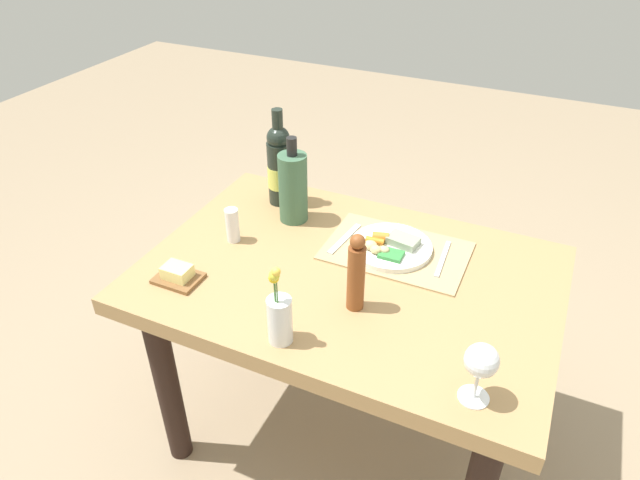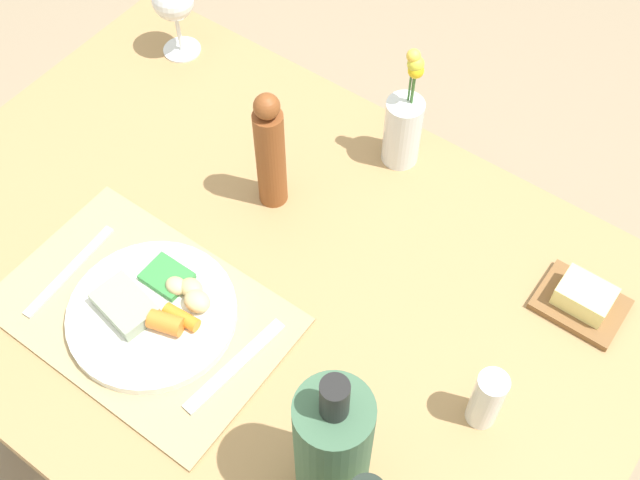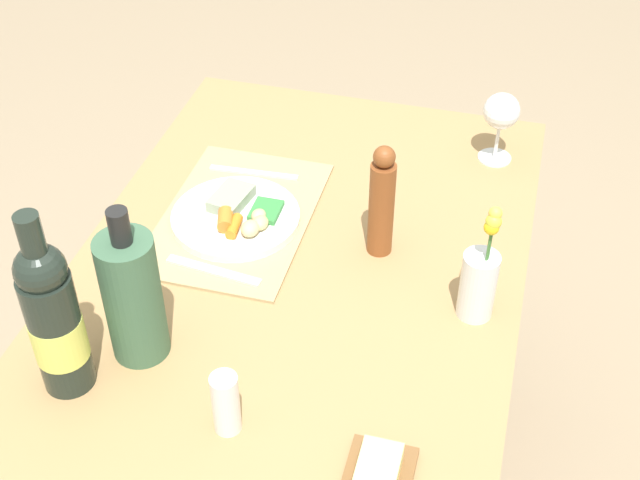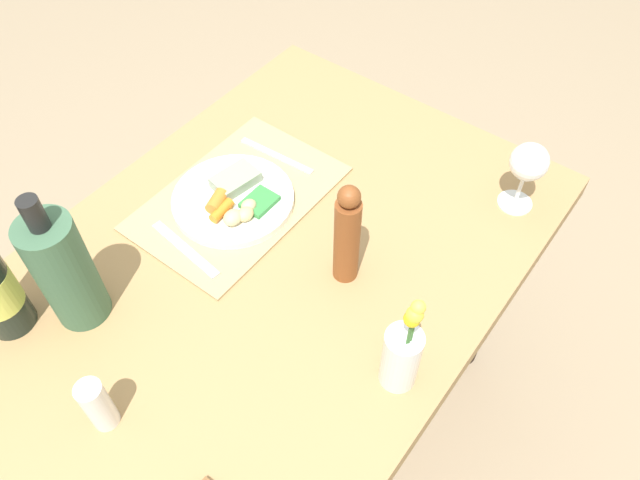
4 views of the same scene
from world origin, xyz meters
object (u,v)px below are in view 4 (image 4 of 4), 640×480
Objects in this scene: dinner_plate at (234,199)px; fork at (277,156)px; cooler_bottle at (64,270)px; flower_vase at (402,355)px; pepper_mill at (347,236)px; wine_glass at (529,164)px; salt_shaker at (99,406)px; knife at (185,249)px; dining_table at (269,296)px.

fork is (-0.16, -0.02, -0.01)m from dinner_plate.
flower_vase is (-0.23, 0.53, -0.05)m from cooler_bottle.
cooler_bottle is at bearing -6.28° from fork.
flower_vase is 1.00× the size of pepper_mill.
wine_glass is 0.89m from salt_shaker.
flower_vase is (0.49, 0.02, -0.04)m from wine_glass.
knife is 1.67× the size of salt_shaker.
salt_shaker reaches higher than dinner_plate.
salt_shaker is at bearing 11.72° from fork.
cooler_bottle is at bearing -120.49° from salt_shaker.
cooler_bottle is (0.36, -0.05, 0.10)m from dinner_plate.
salt_shaker is (0.47, -0.13, -0.06)m from pepper_mill.
flower_vase is at bearing 75.23° from dinner_plate.
cooler_bottle is 0.58m from flower_vase.
dining_table is 0.22m from dinner_plate.
cooler_bottle reaches higher than knife.
flower_vase reaches higher than fork.
salt_shaker is (0.40, 0.00, 0.17)m from dining_table.
dinner_plate is at bearing -90.79° from pepper_mill.
pepper_mill is at bearing 124.33° from knife.
fork reaches higher than dining_table.
dining_table is 5.14× the size of pepper_mill.
knife is 0.48m from flower_vase.
flower_vase is (0.05, 0.34, 0.19)m from dining_table.
cooler_bottle reaches higher than dinner_plate.
wine_glass reaches higher than fork.
wine_glass is at bearing 144.48° from cooler_bottle.
pepper_mill reaches higher than dining_table.
fork is 0.54m from wine_glass.
knife is 0.70m from wine_glass.
dinner_plate is 1.33× the size of fork.
dining_table is at bearing -61.85° from pepper_mill.
fork is at bearing -67.90° from wine_glass.
salt_shaker is (0.12, 0.20, -0.07)m from cooler_bottle.
knife is at bearing -42.10° from wine_glass.
wine_glass is 0.68× the size of pepper_mill.
flower_vase is (0.13, 0.49, 0.06)m from dinner_plate.
fork is 0.65× the size of cooler_bottle.
fork is 1.01× the size of knife.
dinner_plate is at bearing 172.84° from cooler_bottle.
pepper_mill is (0.36, -0.18, -0.00)m from wine_glass.
wine_glass is 0.68× the size of flower_vase.
cooler_bottle is at bearing -7.16° from dinner_plate.
salt_shaker is (0.35, -0.33, -0.02)m from flower_vase.
dinner_plate is 1.08× the size of flower_vase.
salt_shaker is at bearing -20.61° from wine_glass.
salt_shaker is at bearing 31.05° from knife.
dining_table is at bearing -98.56° from flower_vase.
dinner_plate reaches higher than dining_table.
dining_table is 10.66× the size of salt_shaker.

